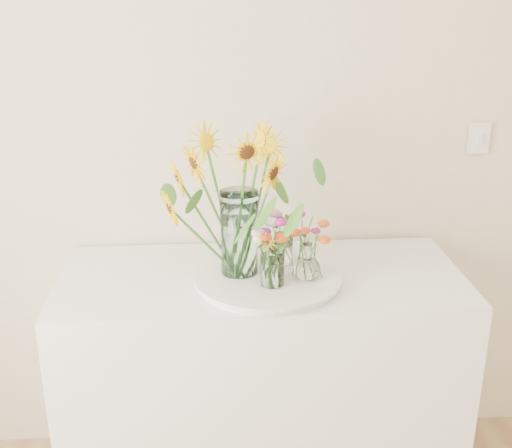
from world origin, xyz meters
name	(u,v)px	position (x,y,z in m)	size (l,w,h in m)	color
counter	(261,384)	(-0.19, 1.93, 0.45)	(1.40, 0.60, 0.90)	white
tray	(267,280)	(-0.17, 1.86, 0.91)	(0.47, 0.47, 0.03)	white
mason_jar	(239,233)	(-0.26, 1.89, 1.07)	(0.13, 0.13, 0.29)	#C2F5F0
sunflower_bouquet	(239,201)	(-0.26, 1.89, 1.18)	(0.77, 0.77, 0.52)	yellow
small_vase_a	(272,267)	(-0.16, 1.79, 0.99)	(0.08, 0.08, 0.13)	white
wildflower_posy_a	(273,254)	(-0.16, 1.79, 1.04)	(0.19, 0.19, 0.22)	#EA4F14
small_vase_b	(307,261)	(-0.04, 1.83, 0.99)	(0.09, 0.09, 0.13)	white
wildflower_posy_b	(308,249)	(-0.04, 1.83, 1.03)	(0.21, 0.21, 0.22)	#EA4F14
small_vase_c	(283,249)	(-0.11, 1.96, 0.98)	(0.07, 0.07, 0.11)	white
wildflower_posy_c	(284,237)	(-0.11, 1.96, 1.03)	(0.20, 0.20, 0.20)	#EA4F14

